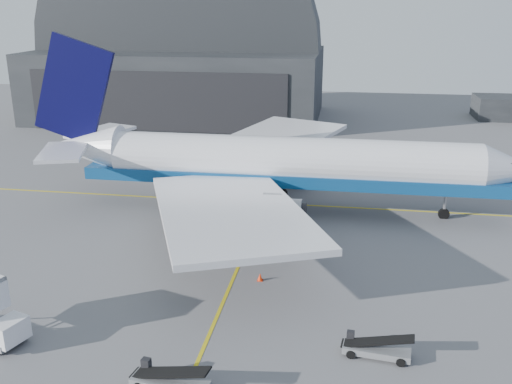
% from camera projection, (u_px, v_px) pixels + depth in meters
% --- Properties ---
extents(ground, '(200.00, 200.00, 0.00)m').
position_uv_depth(ground, '(226.00, 295.00, 41.20)').
color(ground, '#565659').
rests_on(ground, ground).
extents(taxi_lines, '(80.00, 42.12, 0.02)m').
position_uv_depth(taxi_lines, '(254.00, 229.00, 53.06)').
color(taxi_lines, gold).
rests_on(taxi_lines, ground).
extents(hangar, '(50.00, 28.30, 28.00)m').
position_uv_depth(hangar, '(180.00, 64.00, 102.28)').
color(hangar, black).
rests_on(hangar, ground).
extents(airliner, '(49.71, 48.20, 17.45)m').
position_uv_depth(airliner, '(272.00, 163.00, 56.68)').
color(airliner, white).
rests_on(airliner, ground).
extents(pushback_tug, '(4.13, 3.01, 1.72)m').
position_uv_depth(pushback_tug, '(288.00, 231.00, 50.85)').
color(pushback_tug, black).
rests_on(pushback_tug, ground).
extents(belt_loader_a, '(4.69, 2.25, 1.75)m').
position_uv_depth(belt_loader_a, '(170.00, 381.00, 30.95)').
color(belt_loader_a, gray).
rests_on(belt_loader_a, ground).
extents(belt_loader_b, '(4.30, 1.88, 1.61)m').
position_uv_depth(belt_loader_b, '(376.00, 349.00, 33.92)').
color(belt_loader_b, gray).
rests_on(belt_loader_b, ground).
extents(traffic_cone, '(0.41, 0.41, 0.59)m').
position_uv_depth(traffic_cone, '(260.00, 277.00, 43.21)').
color(traffic_cone, '#F42F07').
rests_on(traffic_cone, ground).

